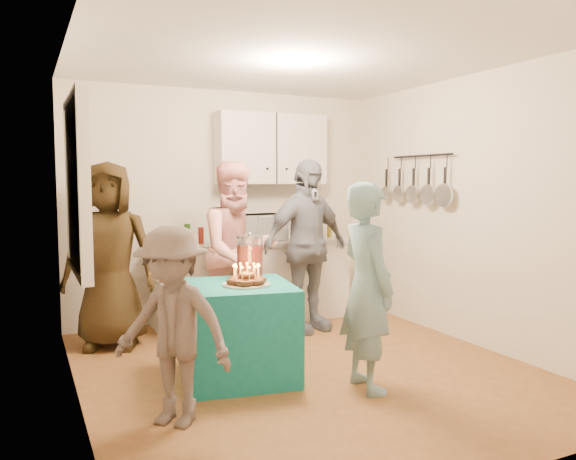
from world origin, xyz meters
name	(u,v)px	position (x,y,z in m)	size (l,w,h in m)	color
floor	(306,368)	(0.00, 0.00, 0.00)	(4.00, 4.00, 0.00)	brown
ceiling	(307,55)	(0.00, 0.00, 2.60)	(4.00, 4.00, 0.00)	white
back_wall	(226,206)	(0.00, 2.00, 1.30)	(3.60, 3.60, 0.00)	silver
left_wall	(74,222)	(-1.80, 0.00, 1.30)	(4.00, 4.00, 0.00)	silver
right_wall	(472,210)	(1.80, 0.00, 1.30)	(4.00, 4.00, 0.00)	silver
window_night	(74,185)	(-1.77, 0.30, 1.55)	(0.04, 1.00, 1.20)	black
counter	(253,283)	(0.20, 1.70, 0.43)	(2.20, 0.58, 0.86)	white
countertop	(252,243)	(0.20, 1.70, 0.89)	(2.24, 0.62, 0.05)	beige
upper_cabinet	(271,149)	(0.50, 1.85, 1.95)	(1.30, 0.30, 0.80)	white
pot_rack	(419,179)	(1.72, 0.70, 1.60)	(0.12, 1.00, 0.60)	black
microwave	(260,228)	(0.29, 1.70, 1.06)	(0.54, 0.37, 0.30)	white
party_table	(238,331)	(-0.59, 0.05, 0.38)	(0.85, 0.85, 0.76)	#127B7A
donut_cake	(246,274)	(-0.54, -0.02, 0.85)	(0.38, 0.38, 0.18)	#381C0C
punch_jar	(250,258)	(-0.38, 0.30, 0.93)	(0.22, 0.22, 0.34)	red
man_birthday	(367,287)	(0.21, -0.60, 0.79)	(0.58, 0.38, 1.58)	#7AA3B1
woman_back_left	(109,255)	(-1.39, 1.36, 0.88)	(0.86, 0.56, 1.77)	#4E3716
woman_back_center	(238,252)	(-0.22, 1.02, 0.89)	(0.86, 0.67, 1.77)	pink
woman_back_right	(306,246)	(0.56, 1.09, 0.91)	(1.06, 0.44, 1.81)	black
child_near_left	(173,326)	(-1.27, -0.60, 0.65)	(0.84, 0.48, 1.30)	#504340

